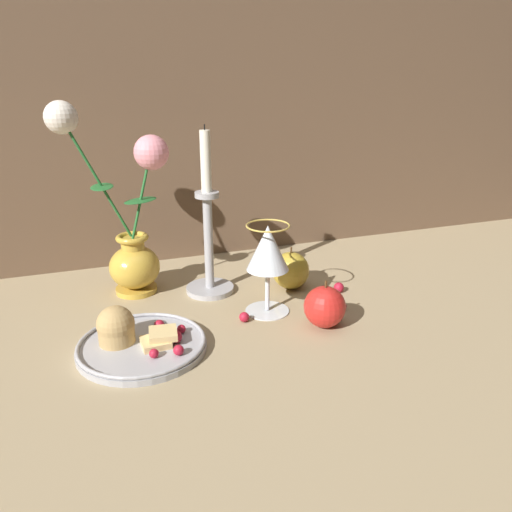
% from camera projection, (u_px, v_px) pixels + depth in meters
% --- Properties ---
extents(ground_plane, '(2.40, 2.40, 0.00)m').
position_uv_depth(ground_plane, '(222.00, 318.00, 0.87)').
color(ground_plane, '#9E8966').
rests_on(ground_plane, ground).
extents(vase, '(0.20, 0.10, 0.36)m').
position_uv_depth(vase, '(129.00, 228.00, 0.93)').
color(vase, gold).
rests_on(vase, ground_plane).
extents(plate_with_pastries, '(0.20, 0.20, 0.07)m').
position_uv_depth(plate_with_pastries, '(136.00, 340.00, 0.77)').
color(plate_with_pastries, '#A3A3A8').
rests_on(plate_with_pastries, ground_plane).
extents(wine_glass, '(0.08, 0.08, 0.16)m').
position_uv_depth(wine_glass, '(267.00, 251.00, 0.86)').
color(wine_glass, silver).
rests_on(wine_glass, ground_plane).
extents(candlestick, '(0.09, 0.09, 0.32)m').
position_uv_depth(candlestick, '(209.00, 243.00, 0.94)').
color(candlestick, '#A3A3A8').
rests_on(candlestick, ground_plane).
extents(apple_beside_vase, '(0.07, 0.07, 0.08)m').
position_uv_depth(apple_beside_vase, '(325.00, 307.00, 0.83)').
color(apple_beside_vase, red).
rests_on(apple_beside_vase, ground_plane).
extents(apple_near_glass, '(0.07, 0.07, 0.09)m').
position_uv_depth(apple_near_glass, '(291.00, 270.00, 0.98)').
color(apple_near_glass, '#B2932D').
rests_on(apple_near_glass, ground_plane).
extents(berry_near_plate, '(0.01, 0.01, 0.01)m').
position_uv_depth(berry_near_plate, '(343.00, 306.00, 0.90)').
color(berry_near_plate, '#AD192D').
rests_on(berry_near_plate, ground_plane).
extents(berry_front_center, '(0.02, 0.02, 0.02)m').
position_uv_depth(berry_front_center, '(244.00, 317.00, 0.86)').
color(berry_front_center, '#AD192D').
rests_on(berry_front_center, ground_plane).
extents(berry_by_glass_stem, '(0.02, 0.02, 0.02)m').
position_uv_depth(berry_by_glass_stem, '(339.00, 287.00, 0.97)').
color(berry_by_glass_stem, '#AD192D').
rests_on(berry_by_glass_stem, ground_plane).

